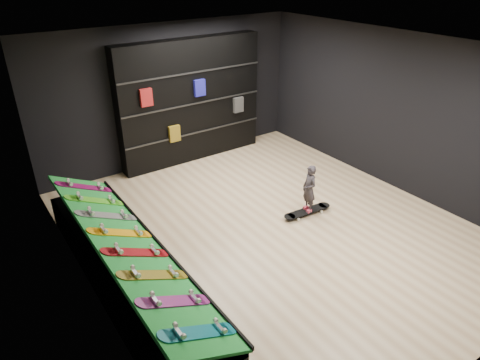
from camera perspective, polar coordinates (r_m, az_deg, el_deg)
floor at (r=7.44m, az=4.07°, el=-6.39°), size 6.00×7.00×0.01m
ceiling at (r=6.27m, az=5.02°, el=16.95°), size 6.00×7.00×0.01m
wall_back at (r=9.50m, az=-9.15°, el=11.14°), size 6.00×0.02×3.00m
wall_left at (r=5.51m, az=-20.58°, el=-3.15°), size 0.02×7.00×3.00m
wall_right at (r=8.82m, az=20.00°, el=8.50°), size 0.02×7.00×3.00m
display_rack at (r=6.30m, az=-14.71°, el=-11.81°), size 0.90×4.50×0.50m
turf_ramp at (r=6.03m, az=-14.79°, el=-8.26°), size 0.92×4.50×0.46m
back_shelving at (r=9.56m, az=-6.57°, el=10.37°), size 3.34×0.39×2.67m
floor_skateboard at (r=7.85m, az=8.95°, el=-4.31°), size 1.00×0.31×0.09m
child at (r=7.69m, az=9.12°, el=-2.32°), size 0.18×0.23×0.53m
display_board_0 at (r=4.68m, az=-5.51°, el=-19.55°), size 0.93×0.22×0.50m
display_board_1 at (r=5.02m, az=-8.74°, el=-15.68°), size 0.93×0.22×0.50m
display_board_2 at (r=5.40m, az=-11.43°, el=-12.30°), size 0.93×0.22×0.50m
display_board_3 at (r=5.81m, az=-13.70°, el=-9.35°), size 0.93×0.22×0.50m
display_board_4 at (r=6.23m, az=-15.64°, el=-6.78°), size 0.93×0.22×0.50m
display_board_5 at (r=6.68m, az=-17.31°, el=-4.54°), size 0.93×0.22×0.50m
display_board_6 at (r=7.13m, az=-18.76°, el=-2.58°), size 0.93×0.22×0.50m
display_board_7 at (r=7.60m, az=-20.03°, el=-0.86°), size 0.93×0.22×0.50m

